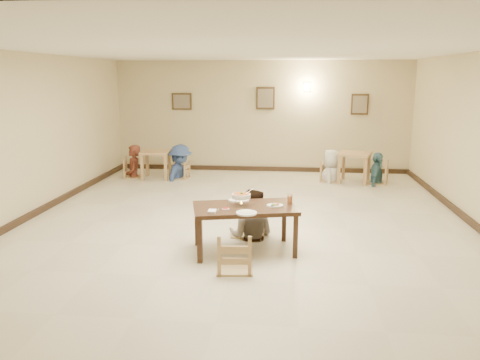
# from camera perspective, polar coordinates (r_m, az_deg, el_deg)

# --- Properties ---
(floor) EXTENTS (10.00, 10.00, 0.00)m
(floor) POSITION_cam_1_polar(r_m,az_deg,el_deg) (8.24, 0.52, -5.62)
(floor) COLOR beige
(floor) RESTS_ON ground
(ceiling) EXTENTS (10.00, 10.00, 0.00)m
(ceiling) POSITION_cam_1_polar(r_m,az_deg,el_deg) (7.85, 0.56, 15.69)
(ceiling) COLOR white
(ceiling) RESTS_ON wall_back
(wall_back) EXTENTS (10.00, 0.00, 10.00)m
(wall_back) POSITION_cam_1_polar(r_m,az_deg,el_deg) (12.87, 2.65, 7.72)
(wall_back) COLOR beige
(wall_back) RESTS_ON floor
(wall_front) EXTENTS (10.00, 0.00, 10.00)m
(wall_front) POSITION_cam_1_polar(r_m,az_deg,el_deg) (3.08, -8.31, -7.70)
(wall_front) COLOR beige
(wall_front) RESTS_ON floor
(wall_left) EXTENTS (0.00, 10.00, 10.00)m
(wall_left) POSITION_cam_1_polar(r_m,az_deg,el_deg) (9.19, -25.24, 4.66)
(wall_left) COLOR beige
(wall_left) RESTS_ON floor
(baseboard_back) EXTENTS (8.00, 0.06, 0.12)m
(baseboard_back) POSITION_cam_1_polar(r_m,az_deg,el_deg) (13.03, 2.58, 1.38)
(baseboard_back) COLOR #302016
(baseboard_back) RESTS_ON floor
(baseboard_left) EXTENTS (0.06, 10.00, 0.12)m
(baseboard_left) POSITION_cam_1_polar(r_m,az_deg,el_deg) (9.44, -24.29, -4.01)
(baseboard_left) COLOR #302016
(baseboard_left) RESTS_ON floor
(picture_a) EXTENTS (0.55, 0.04, 0.45)m
(picture_a) POSITION_cam_1_polar(r_m,az_deg,el_deg) (13.11, -7.12, 9.48)
(picture_a) COLOR #3A2917
(picture_a) RESTS_ON wall_back
(picture_b) EXTENTS (0.50, 0.04, 0.60)m
(picture_b) POSITION_cam_1_polar(r_m,az_deg,el_deg) (12.79, 3.12, 9.93)
(picture_b) COLOR #3A2917
(picture_b) RESTS_ON wall_back
(picture_c) EXTENTS (0.45, 0.04, 0.55)m
(picture_c) POSITION_cam_1_polar(r_m,az_deg,el_deg) (12.91, 14.40, 8.92)
(picture_c) COLOR #3A2917
(picture_c) RESTS_ON wall_back
(wall_sconce) EXTENTS (0.16, 0.05, 0.22)m
(wall_sconce) POSITION_cam_1_polar(r_m,az_deg,el_deg) (12.77, 8.16, 11.17)
(wall_sconce) COLOR #FFD88C
(wall_sconce) RESTS_ON wall_back
(main_table) EXTENTS (1.64, 1.17, 0.70)m
(main_table) POSITION_cam_1_polar(r_m,az_deg,el_deg) (6.90, 0.57, -3.86)
(main_table) COLOR #3A2213
(main_table) RESTS_ON floor
(chair_far) EXTENTS (0.50, 0.50, 1.07)m
(chair_far) POSITION_cam_1_polar(r_m,az_deg,el_deg) (7.63, 1.12, -2.93)
(chair_far) COLOR tan
(chair_far) RESTS_ON floor
(chair_near) EXTENTS (0.48, 0.48, 1.03)m
(chair_near) POSITION_cam_1_polar(r_m,az_deg,el_deg) (6.28, -0.65, -6.57)
(chair_near) COLOR tan
(chair_near) RESTS_ON floor
(main_diner) EXTENTS (0.86, 0.72, 1.59)m
(main_diner) POSITION_cam_1_polar(r_m,az_deg,el_deg) (7.49, 1.42, -1.14)
(main_diner) COLOR gray
(main_diner) RESTS_ON floor
(curry_warmer) EXTENTS (0.31, 0.28, 0.25)m
(curry_warmer) POSITION_cam_1_polar(r_m,az_deg,el_deg) (6.88, 0.14, -1.96)
(curry_warmer) COLOR silver
(curry_warmer) RESTS_ON main_table
(rice_plate_far) EXTENTS (0.32, 0.32, 0.07)m
(rice_plate_far) POSITION_cam_1_polar(r_m,az_deg,el_deg) (7.15, -0.14, -2.47)
(rice_plate_far) COLOR white
(rice_plate_far) RESTS_ON main_table
(rice_plate_near) EXTENTS (0.29, 0.29, 0.07)m
(rice_plate_near) POSITION_cam_1_polar(r_m,az_deg,el_deg) (6.50, 0.79, -4.01)
(rice_plate_near) COLOR white
(rice_plate_near) RESTS_ON main_table
(fried_plate) EXTENTS (0.25, 0.25, 0.05)m
(fried_plate) POSITION_cam_1_polar(r_m,az_deg,el_deg) (6.90, 4.28, -3.06)
(fried_plate) COLOR white
(fried_plate) RESTS_ON main_table
(chili_dish) EXTENTS (0.10, 0.10, 0.02)m
(chili_dish) POSITION_cam_1_polar(r_m,az_deg,el_deg) (6.71, -1.78, -3.53)
(chili_dish) COLOR white
(chili_dish) RESTS_ON main_table
(napkin_cutlery) EXTENTS (0.14, 0.22, 0.03)m
(napkin_cutlery) POSITION_cam_1_polar(r_m,az_deg,el_deg) (6.60, -3.39, -3.80)
(napkin_cutlery) COLOR white
(napkin_cutlery) RESTS_ON main_table
(drink_glass) EXTENTS (0.08, 0.08, 0.15)m
(drink_glass) POSITION_cam_1_polar(r_m,az_deg,el_deg) (7.04, 6.10, -2.32)
(drink_glass) COLOR white
(drink_glass) RESTS_ON main_table
(bg_table_left) EXTENTS (0.77, 0.77, 0.71)m
(bg_table_left) POSITION_cam_1_polar(r_m,az_deg,el_deg) (12.17, -10.21, 2.89)
(bg_table_left) COLOR tan
(bg_table_left) RESTS_ON floor
(bg_table_right) EXTENTS (0.93, 0.93, 0.74)m
(bg_table_right) POSITION_cam_1_polar(r_m,az_deg,el_deg) (11.84, 13.78, 2.60)
(bg_table_right) COLOR tan
(bg_table_right) RESTS_ON floor
(bg_chair_ll) EXTENTS (0.47, 0.47, 0.99)m
(bg_chair_ll) POSITION_cam_1_polar(r_m,az_deg,el_deg) (12.41, -12.91, 2.56)
(bg_chair_ll) COLOR tan
(bg_chair_ll) RESTS_ON floor
(bg_chair_lr) EXTENTS (0.41, 0.41, 0.86)m
(bg_chair_lr) POSITION_cam_1_polar(r_m,az_deg,el_deg) (12.07, -7.31, 2.19)
(bg_chair_lr) COLOR tan
(bg_chair_lr) RESTS_ON floor
(bg_chair_rl) EXTENTS (0.47, 0.47, 0.99)m
(bg_chair_rl) POSITION_cam_1_polar(r_m,az_deg,el_deg) (11.86, 11.10, 2.20)
(bg_chair_rl) COLOR tan
(bg_chair_rl) RESTS_ON floor
(bg_chair_rr) EXTENTS (0.51, 0.51, 1.08)m
(bg_chair_rr) POSITION_cam_1_polar(r_m,az_deg,el_deg) (11.89, 16.40, 2.16)
(bg_chair_rr) COLOR tan
(bg_chair_rr) RESTS_ON floor
(bg_diner_a) EXTENTS (0.57, 0.71, 1.70)m
(bg_diner_a) POSITION_cam_1_polar(r_m,az_deg,el_deg) (12.35, -12.99, 4.17)
(bg_diner_a) COLOR brown
(bg_diner_a) RESTS_ON floor
(bg_diner_b) EXTENTS (0.86, 1.24, 1.75)m
(bg_diner_b) POSITION_cam_1_polar(r_m,az_deg,el_deg) (12.00, -7.37, 4.30)
(bg_diner_b) COLOR #314D8B
(bg_diner_b) RESTS_ON floor
(bg_diner_c) EXTENTS (0.67, 0.87, 1.60)m
(bg_diner_c) POSITION_cam_1_polar(r_m,az_deg,el_deg) (11.81, 11.16, 3.64)
(bg_diner_c) COLOR silver
(bg_diner_c) RESTS_ON floor
(bg_diner_d) EXTENTS (0.64, 0.97, 1.53)m
(bg_diner_d) POSITION_cam_1_polar(r_m,az_deg,el_deg) (11.85, 16.47, 3.23)
(bg_diner_d) COLOR teal
(bg_diner_d) RESTS_ON floor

